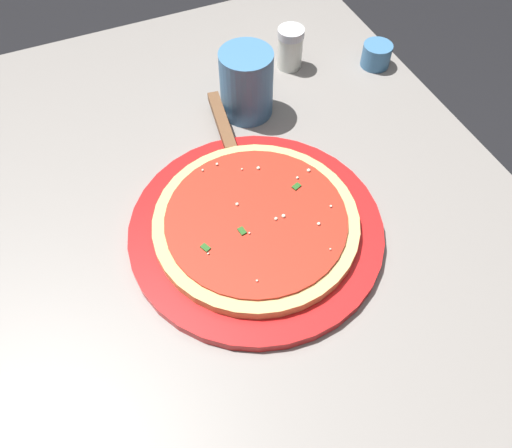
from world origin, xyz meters
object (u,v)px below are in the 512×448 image
Objects in this scene: cup_tall_drink at (246,84)px; parmesan_shaker at (290,48)px; serving_plate at (256,229)px; pizza_server at (228,140)px; cup_small_sauce at (376,55)px; pizza at (256,222)px.

cup_tall_drink reaches higher than parmesan_shaker.
serving_plate is 0.25m from cup_tall_drink.
cup_small_sauce is at bearing 105.83° from pizza_server.
parmesan_shaker is (-0.06, -0.14, 0.02)m from cup_small_sauce.
cup_small_sauce is (-0.25, 0.35, 0.01)m from serving_plate.
pizza_server is at bearing -49.86° from parmesan_shaker.
parmesan_shaker is (-0.15, 0.18, 0.02)m from pizza_server.
parmesan_shaker is (-0.08, 0.12, -0.02)m from cup_tall_drink.
cup_small_sauce is at bearing 94.44° from cup_tall_drink.
serving_plate is 0.17m from pizza_server.
pizza is 1.24× the size of pizza_server.
cup_tall_drink is (-0.07, 0.06, 0.04)m from pizza_server.
pizza_server is 2.02× the size of cup_tall_drink.
cup_small_sauce reaches higher than pizza_server.
parmesan_shaker reaches higher than cup_small_sauce.
pizza is 0.17m from pizza_server.
parmesan_shaker reaches higher than serving_plate.
pizza is at bearing -53.62° from cup_small_sauce.
pizza reaches higher than serving_plate.
cup_tall_drink is at bearing 159.88° from serving_plate.
pizza_server reaches higher than serving_plate.
pizza is at bearing -20.12° from cup_tall_drink.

